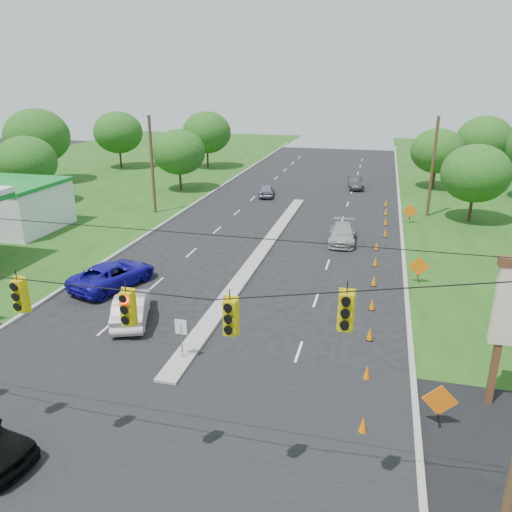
# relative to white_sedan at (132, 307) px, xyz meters

# --- Properties ---
(ground) EXTENTS (160.00, 160.00, 0.00)m
(ground) POSITION_rel_white_sedan_xyz_m (4.08, -9.06, -0.76)
(ground) COLOR black
(ground) RESTS_ON ground
(cross_street) EXTENTS (160.00, 14.00, 0.02)m
(cross_street) POSITION_rel_white_sedan_xyz_m (4.08, -9.06, -0.76)
(cross_street) COLOR black
(cross_street) RESTS_ON ground
(curb_left) EXTENTS (0.25, 110.00, 0.16)m
(curb_left) POSITION_rel_white_sedan_xyz_m (-6.02, 20.94, -0.76)
(curb_left) COLOR gray
(curb_left) RESTS_ON ground
(curb_right) EXTENTS (0.25, 110.00, 0.16)m
(curb_right) POSITION_rel_white_sedan_xyz_m (14.18, 20.94, -0.76)
(curb_right) COLOR gray
(curb_right) RESTS_ON ground
(median) EXTENTS (1.00, 34.00, 0.18)m
(median) POSITION_rel_white_sedan_xyz_m (4.08, 11.94, -0.76)
(median) COLOR gray
(median) RESTS_ON ground
(median_sign) EXTENTS (0.55, 0.06, 2.05)m
(median_sign) POSITION_rel_white_sedan_xyz_m (4.08, -3.06, 0.70)
(median_sign) COLOR gray
(median_sign) RESTS_ON ground
(signal_span) EXTENTS (25.60, 0.32, 9.00)m
(signal_span) POSITION_rel_white_sedan_xyz_m (4.03, -10.06, 4.21)
(signal_span) COLOR #422D1C
(signal_span) RESTS_ON ground
(utility_pole_far_left) EXTENTS (0.28, 0.28, 9.00)m
(utility_pole_far_left) POSITION_rel_white_sedan_xyz_m (-8.42, 20.94, 3.74)
(utility_pole_far_left) COLOR #422D1C
(utility_pole_far_left) RESTS_ON ground
(utility_pole_far_right) EXTENTS (0.28, 0.28, 9.00)m
(utility_pole_far_right) POSITION_rel_white_sedan_xyz_m (16.58, 25.94, 3.74)
(utility_pole_far_right) COLOR #422D1C
(utility_pole_far_right) RESTS_ON ground
(cone_0) EXTENTS (0.32, 0.32, 0.70)m
(cone_0) POSITION_rel_white_sedan_xyz_m (12.25, -6.06, -0.41)
(cone_0) COLOR orange
(cone_0) RESTS_ON ground
(cone_1) EXTENTS (0.32, 0.32, 0.70)m
(cone_1) POSITION_rel_white_sedan_xyz_m (12.25, -2.56, -0.41)
(cone_1) COLOR orange
(cone_1) RESTS_ON ground
(cone_2) EXTENTS (0.32, 0.32, 0.70)m
(cone_2) POSITION_rel_white_sedan_xyz_m (12.25, 0.94, -0.41)
(cone_2) COLOR orange
(cone_2) RESTS_ON ground
(cone_3) EXTENTS (0.32, 0.32, 0.70)m
(cone_3) POSITION_rel_white_sedan_xyz_m (12.25, 4.44, -0.41)
(cone_3) COLOR orange
(cone_3) RESTS_ON ground
(cone_4) EXTENTS (0.32, 0.32, 0.70)m
(cone_4) POSITION_rel_white_sedan_xyz_m (12.25, 7.94, -0.41)
(cone_4) COLOR orange
(cone_4) RESTS_ON ground
(cone_5) EXTENTS (0.32, 0.32, 0.70)m
(cone_5) POSITION_rel_white_sedan_xyz_m (12.25, 11.44, -0.41)
(cone_5) COLOR orange
(cone_5) RESTS_ON ground
(cone_6) EXTENTS (0.32, 0.32, 0.70)m
(cone_6) POSITION_rel_white_sedan_xyz_m (12.25, 14.94, -0.41)
(cone_6) COLOR orange
(cone_6) RESTS_ON ground
(cone_7) EXTENTS (0.32, 0.32, 0.70)m
(cone_7) POSITION_rel_white_sedan_xyz_m (12.85, 18.44, -0.41)
(cone_7) COLOR orange
(cone_7) RESTS_ON ground
(cone_8) EXTENTS (0.32, 0.32, 0.70)m
(cone_8) POSITION_rel_white_sedan_xyz_m (12.85, 21.94, -0.41)
(cone_8) COLOR orange
(cone_8) RESTS_ON ground
(cone_9) EXTENTS (0.32, 0.32, 0.70)m
(cone_9) POSITION_rel_white_sedan_xyz_m (12.85, 25.44, -0.41)
(cone_9) COLOR orange
(cone_9) RESTS_ON ground
(cone_10) EXTENTS (0.32, 0.32, 0.70)m
(cone_10) POSITION_rel_white_sedan_xyz_m (12.85, 28.94, -0.41)
(cone_10) COLOR orange
(cone_10) RESTS_ON ground
(work_sign_0) EXTENTS (1.27, 0.58, 1.37)m
(work_sign_0) POSITION_rel_white_sedan_xyz_m (14.88, -5.06, 0.33)
(work_sign_0) COLOR black
(work_sign_0) RESTS_ON ground
(work_sign_1) EXTENTS (1.27, 0.58, 1.37)m
(work_sign_1) POSITION_rel_white_sedan_xyz_m (14.88, 8.94, 0.33)
(work_sign_1) COLOR black
(work_sign_1) RESTS_ON ground
(work_sign_2) EXTENTS (1.27, 0.58, 1.37)m
(work_sign_2) POSITION_rel_white_sedan_xyz_m (14.88, 22.94, 0.33)
(work_sign_2) COLOR black
(work_sign_2) RESTS_ON ground
(tree_2) EXTENTS (5.88, 5.88, 6.86)m
(tree_2) POSITION_rel_white_sedan_xyz_m (-21.92, 20.94, 3.58)
(tree_2) COLOR black
(tree_2) RESTS_ON ground
(tree_3) EXTENTS (7.56, 7.56, 8.82)m
(tree_3) POSITION_rel_white_sedan_xyz_m (-27.92, 30.94, 4.82)
(tree_3) COLOR black
(tree_3) RESTS_ON ground
(tree_4) EXTENTS (6.72, 6.72, 7.84)m
(tree_4) POSITION_rel_white_sedan_xyz_m (-23.92, 42.94, 4.20)
(tree_4) COLOR black
(tree_4) RESTS_ON ground
(tree_5) EXTENTS (5.88, 5.88, 6.86)m
(tree_5) POSITION_rel_white_sedan_xyz_m (-9.92, 30.94, 3.58)
(tree_5) COLOR black
(tree_5) RESTS_ON ground
(tree_6) EXTENTS (6.72, 6.72, 7.84)m
(tree_6) POSITION_rel_white_sedan_xyz_m (-11.92, 45.94, 4.20)
(tree_6) COLOR black
(tree_6) RESTS_ON ground
(tree_9) EXTENTS (5.88, 5.88, 6.86)m
(tree_9) POSITION_rel_white_sedan_xyz_m (20.08, 24.94, 3.58)
(tree_9) COLOR black
(tree_9) RESTS_ON ground
(tree_11) EXTENTS (6.72, 6.72, 7.84)m
(tree_11) POSITION_rel_white_sedan_xyz_m (24.08, 45.94, 4.20)
(tree_11) COLOR black
(tree_11) RESTS_ON ground
(tree_12) EXTENTS (5.88, 5.88, 6.86)m
(tree_12) POSITION_rel_white_sedan_xyz_m (18.08, 38.94, 3.58)
(tree_12) COLOR black
(tree_12) RESTS_ON ground
(white_sedan) EXTENTS (3.14, 4.89, 1.52)m
(white_sedan) POSITION_rel_white_sedan_xyz_m (0.00, 0.00, 0.00)
(white_sedan) COLOR silver
(white_sedan) RESTS_ON ground
(blue_pickup) EXTENTS (4.19, 6.15, 1.56)m
(blue_pickup) POSITION_rel_white_sedan_xyz_m (-3.29, 3.94, 0.02)
(blue_pickup) COLOR #180EA0
(blue_pickup) RESTS_ON ground
(silver_car_far) EXTENTS (2.16, 4.94, 1.41)m
(silver_car_far) POSITION_rel_white_sedan_xyz_m (9.60, 16.23, -0.05)
(silver_car_far) COLOR #A5A5A5
(silver_car_far) RESTS_ON ground
(silver_car_oncoming) EXTENTS (2.14, 4.05, 1.31)m
(silver_car_oncoming) POSITION_rel_white_sedan_xyz_m (0.27, 30.32, -0.10)
(silver_car_oncoming) COLOR slate
(silver_car_oncoming) RESTS_ON ground
(dark_car_receding) EXTENTS (2.01, 4.39, 1.40)m
(dark_car_receding) POSITION_rel_white_sedan_xyz_m (9.32, 36.91, -0.06)
(dark_car_receding) COLOR black
(dark_car_receding) RESTS_ON ground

